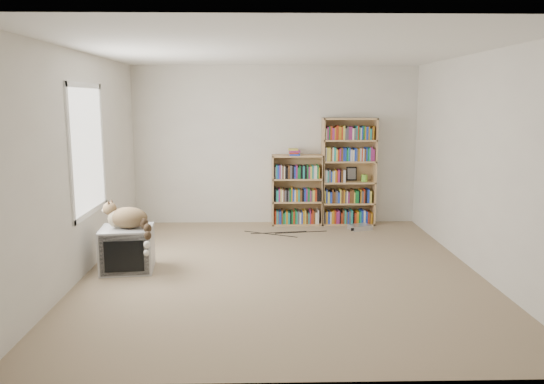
{
  "coord_description": "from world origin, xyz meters",
  "views": [
    {
      "loc": [
        -0.26,
        -5.94,
        1.96
      ],
      "look_at": [
        -0.09,
        1.0,
        0.76
      ],
      "focal_mm": 35.0,
      "sensor_mm": 36.0,
      "label": 1
    }
  ],
  "objects_px": {
    "bookcase_tall": "(348,174)",
    "dvd_player": "(360,227)",
    "cat": "(131,221)",
    "crt_tv": "(127,249)",
    "bookcase_short": "(297,193)"
  },
  "relations": [
    {
      "from": "bookcase_tall",
      "to": "bookcase_short",
      "type": "xyz_separation_m",
      "value": [
        -0.81,
        0.0,
        -0.3
      ]
    },
    {
      "from": "bookcase_tall",
      "to": "dvd_player",
      "type": "distance_m",
      "value": 0.88
    },
    {
      "from": "crt_tv",
      "to": "cat",
      "type": "height_order",
      "value": "cat"
    },
    {
      "from": "crt_tv",
      "to": "cat",
      "type": "xyz_separation_m",
      "value": [
        0.07,
        -0.06,
        0.35
      ]
    },
    {
      "from": "bookcase_tall",
      "to": "dvd_player",
      "type": "height_order",
      "value": "bookcase_tall"
    },
    {
      "from": "bookcase_short",
      "to": "dvd_player",
      "type": "xyz_separation_m",
      "value": [
        0.94,
        -0.4,
        -0.48
      ]
    },
    {
      "from": "dvd_player",
      "to": "crt_tv",
      "type": "bearing_deg",
      "value": -167.72
    },
    {
      "from": "bookcase_tall",
      "to": "dvd_player",
      "type": "bearing_deg",
      "value": -71.43
    },
    {
      "from": "cat",
      "to": "dvd_player",
      "type": "xyz_separation_m",
      "value": [
        3.02,
        1.96,
        -0.56
      ]
    },
    {
      "from": "bookcase_tall",
      "to": "crt_tv",
      "type": "bearing_deg",
      "value": -142.12
    },
    {
      "from": "crt_tv",
      "to": "bookcase_tall",
      "type": "bearing_deg",
      "value": 31.67
    },
    {
      "from": "cat",
      "to": "dvd_player",
      "type": "relative_size",
      "value": 2.03
    },
    {
      "from": "dvd_player",
      "to": "bookcase_short",
      "type": "bearing_deg",
      "value": 137.75
    },
    {
      "from": "crt_tv",
      "to": "dvd_player",
      "type": "bearing_deg",
      "value": 25.38
    },
    {
      "from": "bookcase_tall",
      "to": "bookcase_short",
      "type": "relative_size",
      "value": 1.52
    }
  ]
}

